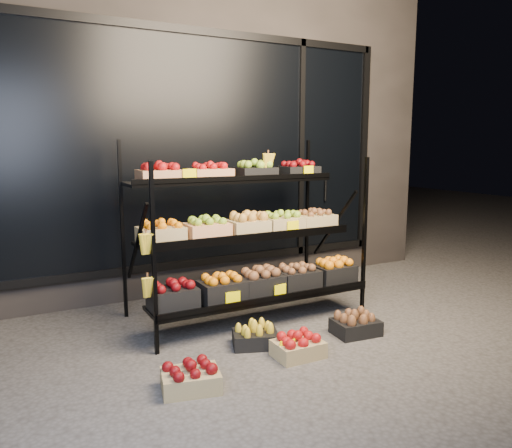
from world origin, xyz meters
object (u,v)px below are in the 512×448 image
display_rack (247,235)px  floor_crate_midleft (255,336)px  floor_crate_midright (298,346)px  floor_crate_left (191,377)px

display_rack → floor_crate_midleft: (-0.27, -0.65, -0.70)m
floor_crate_midright → floor_crate_left: bearing=-172.7°
display_rack → floor_crate_midright: size_ratio=5.89×
floor_crate_midleft → floor_crate_midright: (0.19, -0.34, 0.00)m
display_rack → floor_crate_midright: 1.21m
floor_crate_midleft → floor_crate_midright: bearing=-39.1°
display_rack → floor_crate_midright: display_rack is taller
display_rack → floor_crate_midleft: size_ratio=5.14×
floor_crate_midleft → floor_crate_midright: 0.39m
floor_crate_left → floor_crate_midright: floor_crate_left is taller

